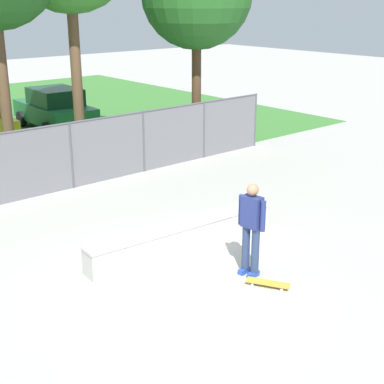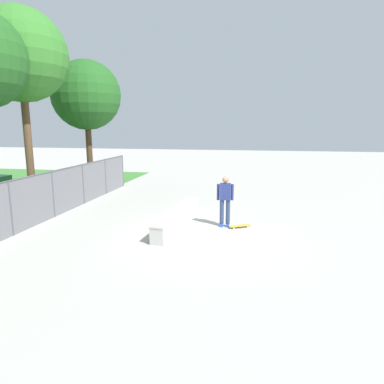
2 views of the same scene
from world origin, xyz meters
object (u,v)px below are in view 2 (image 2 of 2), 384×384
skateboarder (225,199)px  skateboard (240,226)px  concrete_ledge (178,217)px  tree_mid (20,56)px  tree_far (86,96)px

skateboarder → skateboard: 1.09m
skateboarder → concrete_ledge: bearing=97.2°
skateboarder → tree_mid: bearing=81.0°
skateboarder → tree_far: (5.58, 7.99, 4.14)m
skateboard → tree_far: bearing=56.4°
skateboard → tree_mid: bearing=80.9°
tree_far → concrete_ledge: bearing=-132.6°
skateboarder → tree_far: bearing=55.1°
skateboard → tree_mid: tree_mid is taller
concrete_ledge → tree_far: bearing=47.4°
concrete_ledge → tree_mid: 9.40m
concrete_ledge → skateboard: 2.27m
concrete_ledge → skateboard: size_ratio=5.68×
skateboarder → tree_mid: 10.30m
tree_mid → concrete_ledge: bearing=-102.9°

